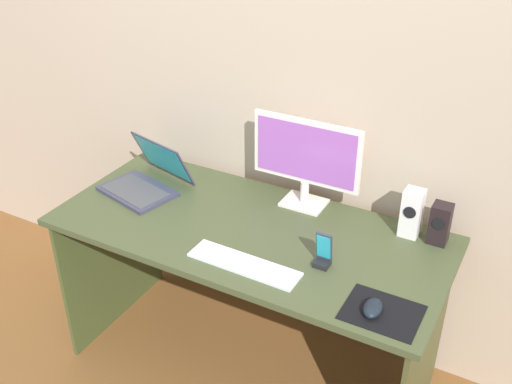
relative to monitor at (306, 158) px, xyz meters
The scene contains 11 objects.
ground_plane 1.02m from the monitor, 112.73° to the right, with size 8.00×8.00×0.00m, color brown.
wall_back 0.33m from the monitor, 129.90° to the left, with size 6.00×0.04×2.50m, color #BFA994.
desk 0.47m from the monitor, 112.73° to the right, with size 1.58×0.71×0.76m.
monitor is the anchor object (origin of this frame).
speaker_right 0.58m from the monitor, ahead, with size 0.07×0.07×0.16m.
speaker_near_monitor 0.47m from the monitor, ahead, with size 0.07×0.08×0.19m.
laptop 0.72m from the monitor, 162.19° to the right, with size 0.38×0.38×0.21m.
keyboard_external 0.54m from the monitor, 91.33° to the right, with size 0.43×0.11×0.01m, color white.
mousepad 0.75m from the monitor, 44.36° to the right, with size 0.25×0.20×0.00m, color black.
mouse 0.73m from the monitor, 46.98° to the right, with size 0.06×0.10×0.04m, color black.
phone_in_dock 0.46m from the monitor, 56.28° to the right, with size 0.06×0.05×0.14m.
Camera 1 is at (0.98, -1.74, 2.09)m, focal length 42.34 mm.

